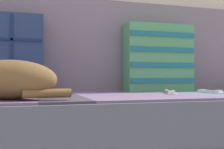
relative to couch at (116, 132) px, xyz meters
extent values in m
cube|color=#4C5166|center=(0.00, 0.00, 0.09)|extent=(2.10, 0.85, 0.20)
cube|color=slate|center=(-0.50, -0.02, 0.19)|extent=(0.20, 0.76, 0.01)
cube|color=#423847|center=(-0.30, -0.02, 0.19)|extent=(0.20, 0.76, 0.01)
cube|color=slate|center=(-0.10, -0.02, 0.19)|extent=(0.20, 0.76, 0.01)
cube|color=slate|center=(0.10, -0.02, 0.19)|extent=(0.20, 0.76, 0.01)
cube|color=slate|center=(0.30, -0.02, 0.19)|extent=(0.20, 0.76, 0.01)
cube|color=slate|center=(0.50, -0.02, 0.19)|extent=(0.20, 0.76, 0.01)
cube|color=slate|center=(0.00, 0.36, 0.48)|extent=(2.10, 0.14, 0.57)
cube|color=navy|center=(-0.52, 0.15, 0.41)|extent=(0.01, 0.01, 0.41)
cube|color=#4C9366|center=(0.35, 0.22, 0.40)|extent=(0.43, 0.13, 0.42)
cube|color=#1E667F|center=(0.35, 0.15, 0.26)|extent=(0.42, 0.01, 0.03)
cube|color=#1E667F|center=(0.35, 0.15, 0.36)|extent=(0.42, 0.01, 0.03)
cube|color=#1E667F|center=(0.35, 0.15, 0.45)|extent=(0.42, 0.01, 0.03)
cube|color=#1E667F|center=(0.35, 0.15, 0.54)|extent=(0.42, 0.01, 0.03)
ellipsoid|color=brown|center=(-0.51, -0.24, 0.27)|extent=(0.43, 0.33, 0.15)
cylinder|color=brown|center=(-0.37, -0.33, 0.22)|extent=(0.18, 0.04, 0.03)
cube|color=white|center=(0.53, -0.04, 0.20)|extent=(0.07, 0.14, 0.02)
cube|color=black|center=(0.53, -0.05, 0.22)|extent=(0.03, 0.05, 0.00)
cube|color=black|center=(0.51, 0.02, 0.20)|extent=(0.03, 0.02, 0.02)
torus|color=silver|center=(0.56, -0.13, 0.20)|extent=(0.06, 0.06, 0.01)
cube|color=white|center=(0.30, -0.01, 0.20)|extent=(0.09, 0.16, 0.02)
cube|color=black|center=(0.30, -0.02, 0.22)|extent=(0.04, 0.06, 0.00)
cube|color=black|center=(0.33, 0.06, 0.20)|extent=(0.03, 0.02, 0.02)
torus|color=silver|center=(0.27, -0.10, 0.20)|extent=(0.06, 0.06, 0.01)
camera|label=1|loc=(-0.44, -1.38, 0.28)|focal=45.00mm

